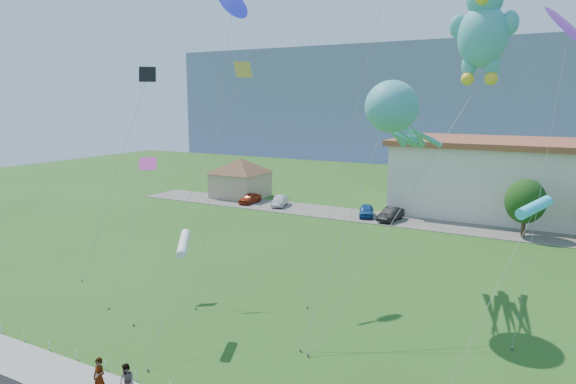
{
  "coord_description": "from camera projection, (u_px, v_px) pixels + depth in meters",
  "views": [
    {
      "loc": [
        13.23,
        -16.55,
        12.46
      ],
      "look_at": [
        -0.35,
        8.0,
        7.42
      ],
      "focal_mm": 32.0,
      "sensor_mm": 36.0,
      "label": 1
    }
  ],
  "objects": [
    {
      "name": "small_kite_cyan",
      "position": [
        534.0,
        209.0,
        22.36
      ],
      "size": [
        3.03,
        8.22,
        8.27
      ],
      "color": "#36D2F5",
      "rests_on": "ground"
    },
    {
      "name": "small_kite_blue",
      "position": [
        232.0,
        10.0,
        34.52
      ],
      "size": [
        2.83,
        7.88,
        19.63
      ],
      "color": "#252AD4",
      "rests_on": "ground"
    },
    {
      "name": "parked_car_black",
      "position": [
        391.0,
        214.0,
        53.45
      ],
      "size": [
        1.8,
        4.23,
        1.35
      ],
      "primitive_type": "imported",
      "rotation": [
        0.0,
        0.0,
        -0.09
      ],
      "color": "black",
      "rests_on": "parking_strip"
    },
    {
      "name": "small_kite_pink",
      "position": [
        144.0,
        177.0,
        33.52
      ],
      "size": [
        1.44,
        5.31,
        8.76
      ],
      "color": "#DC31A7",
      "rests_on": "ground"
    },
    {
      "name": "teddy_bear_kite",
      "position": [
        483.0,
        28.0,
        30.15
      ],
      "size": [
        7.33,
        13.35,
        19.55
      ],
      "color": "#45ACAA",
      "rests_on": "ground"
    },
    {
      "name": "parked_car_silver",
      "position": [
        280.0,
        201.0,
        60.76
      ],
      "size": [
        2.25,
        3.95,
        1.23
      ],
      "primitive_type": "imported",
      "rotation": [
        0.0,
        0.0,
        0.27
      ],
      "color": "#A9A8AF",
      "rests_on": "parking_strip"
    },
    {
      "name": "pedestrian_left",
      "position": [
        99.0,
        377.0,
        21.57
      ],
      "size": [
        0.63,
        0.42,
        1.72
      ],
      "primitive_type": "imported",
      "rotation": [
        0.0,
        0.0,
        -0.02
      ],
      "color": "gray",
      "rests_on": "sidewalk"
    },
    {
      "name": "parked_car_red",
      "position": [
        250.0,
        198.0,
        62.49
      ],
      "size": [
        1.48,
        3.62,
        1.23
      ],
      "primitive_type": "imported",
      "rotation": [
        0.0,
        0.0,
        -0.01
      ],
      "color": "#9A2C13",
      "rests_on": "parking_strip"
    },
    {
      "name": "pavilion",
      "position": [
        240.0,
        174.0,
        66.38
      ],
      "size": [
        9.2,
        9.2,
        5.0
      ],
      "color": "tan",
      "rests_on": "ground"
    },
    {
      "name": "small_kite_black",
      "position": [
        139.0,
        101.0,
        34.31
      ],
      "size": [
        4.62,
        3.92,
        14.58
      ],
      "color": "black",
      "rests_on": "ground"
    },
    {
      "name": "small_kite_yellow",
      "position": [
        230.0,
        100.0,
        32.25
      ],
      "size": [
        2.49,
        9.42,
        14.82
      ],
      "color": "gold",
      "rests_on": "ground"
    },
    {
      "name": "parked_car_blue",
      "position": [
        366.0,
        211.0,
        55.34
      ],
      "size": [
        2.66,
        4.05,
        1.28
      ],
      "primitive_type": "imported",
      "rotation": [
        0.0,
        0.0,
        0.33
      ],
      "color": "navy",
      "rests_on": "parking_strip"
    },
    {
      "name": "octopus_kite",
      "position": [
        397.0,
        118.0,
        30.25
      ],
      "size": [
        3.44,
        14.15,
        13.58
      ],
      "color": "#45ACAA",
      "rests_on": "ground"
    },
    {
      "name": "parking_strip",
      "position": [
        417.0,
        222.0,
        52.9
      ],
      "size": [
        70.0,
        6.0,
        0.06
      ],
      "primitive_type": "cube",
      "color": "#59544C",
      "rests_on": "ground"
    },
    {
      "name": "pedestrian_right",
      "position": [
        127.0,
        382.0,
        21.41
      ],
      "size": [
        0.87,
        0.75,
        1.54
      ],
      "primitive_type": "imported",
      "rotation": [
        0.0,
        0.0,
        -0.26
      ],
      "color": "gray",
      "rests_on": "sidewalk"
    },
    {
      "name": "small_kite_purple",
      "position": [
        568.0,
        35.0,
        26.18
      ],
      "size": [
        2.09,
        4.97,
        16.75
      ],
      "color": "purple",
      "rests_on": "ground"
    },
    {
      "name": "tree_near",
      "position": [
        525.0,
        201.0,
        46.68
      ],
      "size": [
        3.6,
        3.6,
        5.47
      ],
      "color": "#3F2B19",
      "rests_on": "ground"
    },
    {
      "name": "small_kite_white",
      "position": [
        183.0,
        244.0,
        27.01
      ],
      "size": [
        1.39,
        5.26,
        5.44
      ],
      "color": "white",
      "rests_on": "ground"
    },
    {
      "name": "hill_ridge",
      "position": [
        513.0,
        100.0,
        123.9
      ],
      "size": [
        160.0,
        50.0,
        25.0
      ],
      "primitive_type": "cube",
      "color": "slate",
      "rests_on": "ground"
    }
  ]
}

